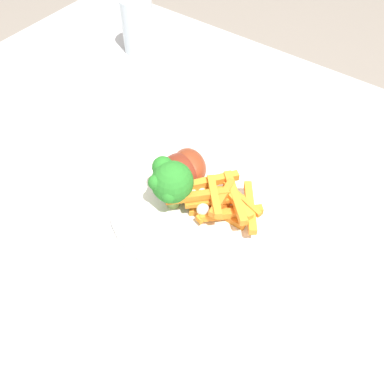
% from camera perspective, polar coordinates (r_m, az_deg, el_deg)
% --- Properties ---
extents(ground_plane, '(6.00, 6.00, 0.00)m').
position_cam_1_polar(ground_plane, '(1.33, 0.71, -19.78)').
color(ground_plane, gray).
extents(dining_table, '(1.25, 0.87, 0.71)m').
position_cam_1_polar(dining_table, '(0.77, 1.16, -3.69)').
color(dining_table, '#B7B7BC').
rests_on(dining_table, ground_plane).
extents(dinner_plate, '(0.26, 0.26, 0.01)m').
position_cam_1_polar(dinner_plate, '(0.68, 0.00, -1.41)').
color(dinner_plate, white).
rests_on(dinner_plate, dining_table).
extents(broccoli_floret_front, '(0.07, 0.07, 0.08)m').
position_cam_1_polar(broccoli_floret_front, '(0.63, -2.86, 1.37)').
color(broccoli_floret_front, '#85A651').
rests_on(broccoli_floret_front, dinner_plate).
extents(carrot_fries_pile, '(0.15, 0.12, 0.05)m').
position_cam_1_polar(carrot_fries_pile, '(0.64, 4.10, -1.19)').
color(carrot_fries_pile, orange).
rests_on(carrot_fries_pile, dinner_plate).
extents(chicken_drumstick_near, '(0.12, 0.09, 0.05)m').
position_cam_1_polar(chicken_drumstick_near, '(0.68, -1.36, 2.48)').
color(chicken_drumstick_near, '#52180E').
rests_on(chicken_drumstick_near, dinner_plate).
extents(chicken_drumstick_far, '(0.11, 0.09, 0.05)m').
position_cam_1_polar(chicken_drumstick_far, '(0.69, -0.10, 3.30)').
color(chicken_drumstick_far, '#5E1F10').
rests_on(chicken_drumstick_far, dinner_plate).
extents(fork, '(0.14, 0.14, 0.00)m').
position_cam_1_polar(fork, '(0.76, -24.13, -0.32)').
color(fork, silver).
rests_on(fork, dining_table).
extents(water_glass, '(0.07, 0.07, 0.12)m').
position_cam_1_polar(water_glass, '(0.99, -7.21, 21.08)').
color(water_glass, silver).
rests_on(water_glass, dining_table).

